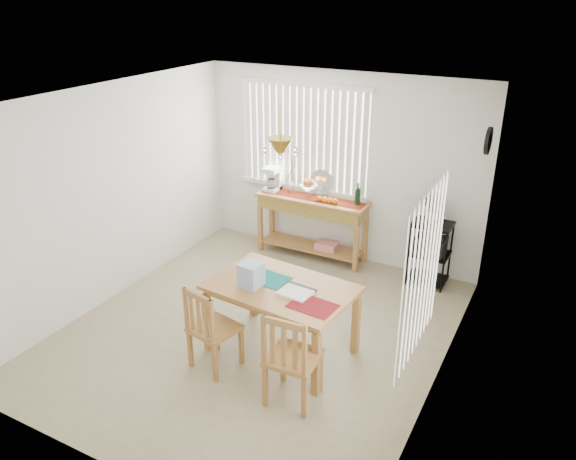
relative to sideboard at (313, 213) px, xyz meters
The scene contains 10 objects.
ground 2.14m from the sideboard, 81.98° to the right, with size 4.00×4.50×0.01m, color tan.
room_shell 2.26m from the sideboard, 81.82° to the right, with size 4.20×4.70×2.70m.
sideboard is the anchor object (origin of this frame).
sideboard_items 0.44m from the sideboard, behind, with size 1.51×0.38×0.68m.
wire_cart 1.68m from the sideboard, ahead, with size 0.50×0.40×0.85m.
cart_items 1.71m from the sideboard, ahead, with size 0.20×0.24×0.35m.
dining_table 2.32m from the sideboard, 72.39° to the right, with size 1.54×1.07×0.78m.
table_items 2.39m from the sideboard, 76.72° to the right, with size 1.12×0.62×0.25m.
chair_left 2.80m from the sideboard, 85.42° to the right, with size 0.50×0.50×0.92m.
chair_right 3.11m from the sideboard, 67.88° to the right, with size 0.48×0.48×0.98m.
Camera 1 is at (2.82, -4.58, 3.60)m, focal length 35.00 mm.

